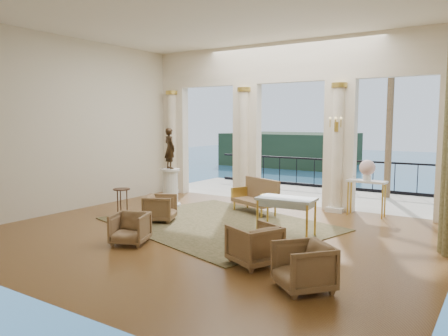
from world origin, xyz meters
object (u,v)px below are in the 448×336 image
Objects in this scene: armchair_c at (254,243)px; game_table at (286,202)px; armchair_d at (160,207)px; settee at (257,196)px; side_table at (122,192)px; statue at (170,148)px; armchair_b at (303,264)px; console_table at (367,186)px; armchair_a at (130,227)px; pedestal at (170,188)px.

game_table is at bearing -145.30° from armchair_c.
armchair_c is 3.68m from armchair_d.
settee reaches higher than game_table.
settee is at bearing 38.56° from side_table.
settee is 2.74m from statue.
armchair_d is at bearing 1.69° from side_table.
armchair_b is 0.99× the size of armchair_c.
game_table reaches higher than armchair_b.
side_table is (-1.24, -0.04, 0.23)m from armchair_d.
console_table reaches higher than armchair_b.
armchair_c is 4.79m from console_table.
armchair_a is at bearing 139.64° from statue.
game_table is (3.02, 0.45, 0.36)m from armchair_d.
pedestal reaches higher than side_table.
game_table is (-0.35, 1.95, 0.34)m from armchair_c.
console_table is at bearing 36.03° from armchair_a.
armchair_b is 4.91m from armchair_d.
settee is (0.66, 3.83, 0.10)m from armchair_a.
game_table is 2.93m from console_table.
settee is at bearing 13.01° from pedestal.
armchair_c is at bearing -94.27° from console_table.
console_table is (4.86, 1.72, 0.24)m from pedestal.
armchair_c is 4.83m from side_table.
armchair_a is 0.55× the size of game_table.
armchair_a is 0.63× the size of pedestal.
armchair_d is at bearing -57.14° from pedestal.
armchair_b reaches higher than side_table.
game_table is at bearing 160.68° from armchair_b.
armchair_b is 0.66× the size of statue.
armchair_c is at bearing -38.72° from settee.
armchair_d is (-3.36, 1.50, -0.02)m from armchair_c.
game_table is 4.16m from pedestal.
pedestal is 5.16m from console_table.
armchair_d is 0.48× the size of settee.
statue reaches higher than armchair_c.
console_table is at bearing 32.79° from side_table.
settee is at bearing -127.09° from armchair_c.
side_table is at bearing -83.05° from armchair_c.
statue is 1.65× the size of side_table.
armchair_b is at bearing -140.98° from armchair_d.
console_table is at bearing 48.46° from settee.
armchair_a is 1.90m from armchair_d.
console_table is at bearing 137.13° from armchair_b.
armchair_c is at bearing -84.08° from game_table.
armchair_c is 4.08m from settee.
side_table is (-4.60, 1.46, 0.21)m from armchair_c.
armchair_b is 5.36m from console_table.
armchair_a is at bearing -144.24° from armchair_b.
armchair_c is at bearing 166.46° from statue.
pedestal is (-2.42, -0.56, 0.07)m from settee.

